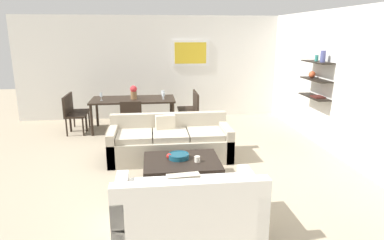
% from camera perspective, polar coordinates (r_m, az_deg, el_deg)
% --- Properties ---
extents(ground_plane, '(18.00, 18.00, 0.00)m').
position_cam_1_polar(ground_plane, '(6.07, -2.44, -7.42)').
color(ground_plane, tan).
extents(back_wall_unit, '(8.40, 0.09, 2.70)m').
position_cam_1_polar(back_wall_unit, '(9.22, -2.36, 8.83)').
color(back_wall_unit, silver).
rests_on(back_wall_unit, ground).
extents(right_wall_shelf_unit, '(0.34, 8.20, 2.70)m').
position_cam_1_polar(right_wall_shelf_unit, '(7.17, 22.05, 6.12)').
color(right_wall_shelf_unit, silver).
rests_on(right_wall_shelf_unit, ground).
extents(sofa_beige, '(2.20, 0.90, 0.78)m').
position_cam_1_polar(sofa_beige, '(6.28, -3.69, -3.85)').
color(sofa_beige, '#B2A893').
rests_on(sofa_beige, ground).
extents(loveseat_white, '(1.67, 0.90, 0.78)m').
position_cam_1_polar(loveseat_white, '(4.06, -0.69, -14.56)').
color(loveseat_white, white).
rests_on(loveseat_white, ground).
extents(coffee_table, '(1.15, 0.91, 0.38)m').
position_cam_1_polar(coffee_table, '(5.28, -1.72, -8.67)').
color(coffee_table, black).
rests_on(coffee_table, ground).
extents(decorative_bowl, '(0.32, 0.32, 0.08)m').
position_cam_1_polar(decorative_bowl, '(5.25, -2.25, -6.04)').
color(decorative_bowl, navy).
rests_on(decorative_bowl, coffee_table).
extents(candle_jar, '(0.08, 0.08, 0.09)m').
position_cam_1_polar(candle_jar, '(5.12, 0.88, -6.58)').
color(candle_jar, silver).
rests_on(candle_jar, coffee_table).
extents(apple_on_coffee_table, '(0.09, 0.09, 0.09)m').
position_cam_1_polar(apple_on_coffee_table, '(5.25, -3.86, -6.08)').
color(apple_on_coffee_table, red).
rests_on(apple_on_coffee_table, coffee_table).
extents(dining_table, '(1.95, 0.93, 0.75)m').
position_cam_1_polar(dining_table, '(8.14, -9.86, 3.08)').
color(dining_table, black).
rests_on(dining_table, ground).
extents(dining_chair_foot, '(0.44, 0.44, 0.88)m').
position_cam_1_polar(dining_chair_foot, '(7.32, -10.13, 0.36)').
color(dining_chair_foot, black).
rests_on(dining_chair_foot, ground).
extents(dining_chair_right_near, '(0.44, 0.44, 0.88)m').
position_cam_1_polar(dining_chair_right_near, '(8.01, 0.03, 1.81)').
color(dining_chair_right_near, black).
rests_on(dining_chair_right_near, ground).
extents(dining_chair_left_near, '(0.44, 0.44, 0.88)m').
position_cam_1_polar(dining_chair_left_near, '(8.16, -19.61, 1.19)').
color(dining_chair_left_near, black).
rests_on(dining_chair_left_near, ground).
extents(dining_chair_right_far, '(0.44, 0.44, 0.88)m').
position_cam_1_polar(dining_chair_right_far, '(8.42, -0.31, 2.43)').
color(dining_chair_right_far, black).
rests_on(dining_chair_right_far, ground).
extents(dining_chair_left_far, '(0.44, 0.44, 0.88)m').
position_cam_1_polar(dining_chair_left_far, '(8.56, -19.01, 1.84)').
color(dining_chair_left_far, black).
rests_on(dining_chair_left_far, ground).
extents(wine_glass_right_near, '(0.07, 0.07, 0.16)m').
position_cam_1_polar(wine_glass_right_near, '(7.98, -4.84, 4.28)').
color(wine_glass_right_near, silver).
rests_on(wine_glass_right_near, dining_table).
extents(wine_glass_left_near, '(0.06, 0.06, 0.18)m').
position_cam_1_polar(wine_glass_left_near, '(8.06, -15.03, 4.07)').
color(wine_glass_left_near, silver).
rests_on(wine_glass_left_near, dining_table).
extents(wine_glass_right_far, '(0.08, 0.08, 0.16)m').
position_cam_1_polar(wine_glass_right_far, '(8.21, -4.90, 4.62)').
color(wine_glass_right_far, silver).
rests_on(wine_glass_right_far, dining_table).
extents(centerpiece_vase, '(0.16, 0.16, 0.32)m').
position_cam_1_polar(centerpiece_vase, '(8.07, -9.79, 4.67)').
color(centerpiece_vase, olive).
rests_on(centerpiece_vase, dining_table).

